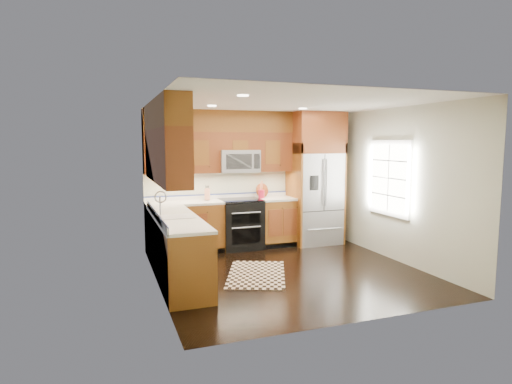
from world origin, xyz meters
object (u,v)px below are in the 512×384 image
object	(u,v)px
refrigerator	(315,178)
rug	(257,274)
utensil_crock	(261,192)
range	(241,224)
knife_block	(207,194)

from	to	relation	value
refrigerator	rug	size ratio (longest dim) A/B	1.84
refrigerator	rug	xyz separation A→B (m)	(-1.82, -1.60, -1.30)
refrigerator	utensil_crock	bearing A→B (deg)	175.02
rug	utensil_crock	world-z (taller)	utensil_crock
range	utensil_crock	xyz separation A→B (m)	(0.44, 0.06, 0.59)
range	refrigerator	bearing A→B (deg)	-1.40
range	refrigerator	distance (m)	1.76
utensil_crock	refrigerator	bearing A→B (deg)	-4.98
refrigerator	knife_block	size ratio (longest dim) A/B	9.50
range	refrigerator	world-z (taller)	refrigerator
range	utensil_crock	distance (m)	0.74
range	knife_block	world-z (taller)	knife_block
refrigerator	knife_block	world-z (taller)	refrigerator
rug	utensil_crock	xyz separation A→B (m)	(0.71, 1.70, 1.05)
rug	range	bearing A→B (deg)	102.77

